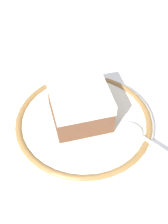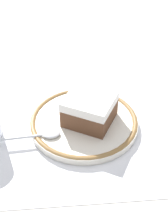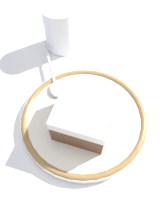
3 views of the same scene
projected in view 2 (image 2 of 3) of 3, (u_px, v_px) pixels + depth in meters
ground_plane at (79, 133)px, 0.60m from camera, size 2.40×2.40×0.00m
placemat at (79, 133)px, 0.60m from camera, size 0.50×0.32×0.00m
plate at (84, 122)px, 0.61m from camera, size 0.21×0.21×0.02m
cake_slice at (90, 109)px, 0.59m from camera, size 0.12×0.12×0.06m
spoon at (42, 135)px, 0.57m from camera, size 0.13×0.03×0.01m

